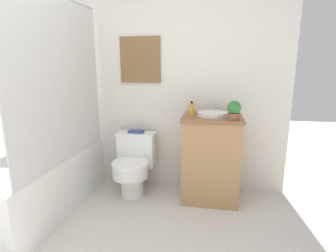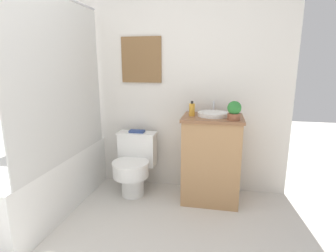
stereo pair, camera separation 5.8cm
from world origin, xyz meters
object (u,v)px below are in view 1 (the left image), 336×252
at_px(book_on_tank, 136,131).
at_px(sink, 212,114).
at_px(potted_plant, 234,110).
at_px(toilet, 134,163).
at_px(soap_bottle, 192,109).

bearing_deg(book_on_tank, sink, -6.16).
bearing_deg(potted_plant, toilet, 173.32).
bearing_deg(potted_plant, soap_bottle, 162.50).
bearing_deg(book_on_tank, potted_plant, -13.51).
height_order(sink, potted_plant, potted_plant).
bearing_deg(toilet, soap_bottle, 0.67).
xyz_separation_m(potted_plant, book_on_tank, (-1.03, 0.25, -0.31)).
distance_m(toilet, book_on_tank, 0.35).
relative_size(toilet, potted_plant, 3.73).
bearing_deg(sink, toilet, -177.47).
height_order(toilet, book_on_tank, book_on_tank).
bearing_deg(potted_plant, book_on_tank, 166.49).
relative_size(toilet, book_on_tank, 3.96).
height_order(toilet, potted_plant, potted_plant).
distance_m(toilet, soap_bottle, 0.87).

